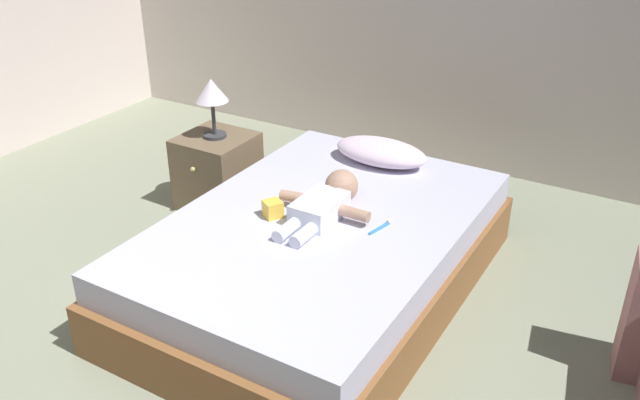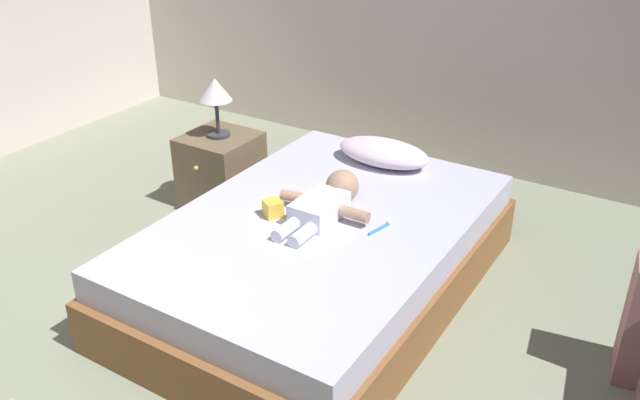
{
  "view_description": "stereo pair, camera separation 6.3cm",
  "coord_description": "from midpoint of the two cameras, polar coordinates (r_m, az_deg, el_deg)",
  "views": [
    {
      "loc": [
        1.46,
        -1.4,
        2.03
      ],
      "look_at": [
        -0.01,
        1.08,
        0.53
      ],
      "focal_mm": 37.64,
      "sensor_mm": 36.0,
      "label": 1
    },
    {
      "loc": [
        1.51,
        -1.36,
        2.03
      ],
      "look_at": [
        -0.01,
        1.08,
        0.53
      ],
      "focal_mm": 37.64,
      "sensor_mm": 36.0,
      "label": 2
    }
  ],
  "objects": [
    {
      "name": "toy_block",
      "position": [
        3.3,
        -4.58,
        -0.76
      ],
      "size": [
        0.11,
        0.11,
        0.08
      ],
      "color": "yellow",
      "rests_on": "bed"
    },
    {
      "name": "pillow",
      "position": [
        3.87,
        4.73,
        4.09
      ],
      "size": [
        0.55,
        0.3,
        0.14
      ],
      "color": "silver",
      "rests_on": "bed"
    },
    {
      "name": "bed",
      "position": [
        3.41,
        -0.53,
        -4.73
      ],
      "size": [
        1.37,
        2.02,
        0.43
      ],
      "color": "brown",
      "rests_on": "ground_plane"
    },
    {
      "name": "baby",
      "position": [
        3.31,
        -0.03,
        -0.17
      ],
      "size": [
        0.5,
        0.61,
        0.17
      ],
      "color": "white",
      "rests_on": "bed"
    },
    {
      "name": "nightstand",
      "position": [
        4.29,
        -9.11,
        2.43
      ],
      "size": [
        0.42,
        0.45,
        0.47
      ],
      "color": "brown",
      "rests_on": "ground_plane"
    },
    {
      "name": "toothbrush",
      "position": [
        3.21,
        4.65,
        -2.32
      ],
      "size": [
        0.05,
        0.16,
        0.02
      ],
      "color": "#3886EE",
      "rests_on": "bed"
    },
    {
      "name": "lamp",
      "position": [
        4.1,
        -9.64,
        8.89
      ],
      "size": [
        0.2,
        0.2,
        0.37
      ],
      "color": "#333338",
      "rests_on": "nightstand"
    }
  ]
}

